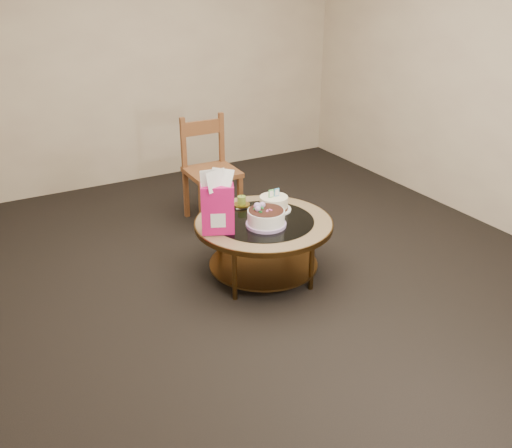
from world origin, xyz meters
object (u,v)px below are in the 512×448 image
coffee_table (264,230)px  decorated_cake (266,219)px  dining_chair (210,170)px  cream_cake (274,203)px  gift_bag (217,202)px

coffee_table → decorated_cake: size_ratio=3.51×
decorated_cake → dining_chair: size_ratio=0.31×
decorated_cake → cream_cake: size_ratio=1.09×
dining_chair → coffee_table: bearing=-93.9°
cream_cake → gift_bag: size_ratio=0.59×
decorated_cake → gift_bag: bearing=167.4°
coffee_table → gift_bag: size_ratio=2.27×
cream_cake → dining_chair: 1.03m
coffee_table → cream_cake: (0.16, 0.13, 0.13)m
decorated_cake → cream_cake: 0.29m
cream_cake → dining_chair: size_ratio=0.28×
gift_bag → coffee_table: bearing=25.8°
coffee_table → decorated_cake: bearing=-110.6°
gift_bag → decorated_cake: bearing=11.3°
gift_bag → dining_chair: 1.27m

